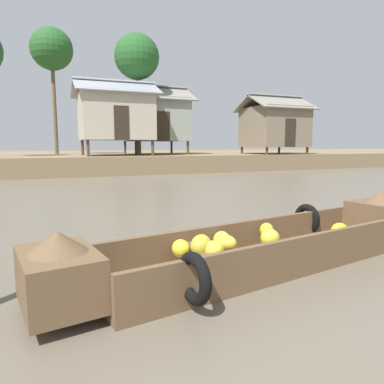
{
  "coord_description": "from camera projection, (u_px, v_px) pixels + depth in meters",
  "views": [
    {
      "loc": [
        -2.44,
        0.67,
        1.62
      ],
      "look_at": [
        0.31,
        7.26,
        0.66
      ],
      "focal_mm": 32.88,
      "sensor_mm": 36.0,
      "label": 1
    }
  ],
  "objects": [
    {
      "name": "ground_plane",
      "position": [
        143.0,
        204.0,
        9.68
      ],
      "size": [
        300.0,
        300.0,
        0.0
      ],
      "primitive_type": "plane",
      "color": "#665B4C"
    },
    {
      "name": "riverbank_strip",
      "position": [
        80.0,
        160.0,
        26.87
      ],
      "size": [
        160.0,
        20.0,
        1.0
      ],
      "primitive_type": "cube",
      "color": "#7F6B4C",
      "rests_on": "ground"
    },
    {
      "name": "banana_boat",
      "position": [
        264.0,
        245.0,
        4.7
      ],
      "size": [
        6.05,
        2.29,
        0.83
      ],
      "color": "brown",
      "rests_on": "ground"
    },
    {
      "name": "stilt_house_mid_left",
      "position": [
        116.0,
        116.0,
        20.29
      ],
      "size": [
        4.64,
        3.8,
        4.3
      ],
      "color": "#4C3826",
      "rests_on": "riverbank_strip"
    },
    {
      "name": "stilt_house_mid_right",
      "position": [
        155.0,
        119.0,
        23.28
      ],
      "size": [
        4.51,
        4.08,
        4.48
      ],
      "color": "#4C3826",
      "rests_on": "riverbank_strip"
    },
    {
      "name": "stilt_house_right",
      "position": [
        274.0,
        126.0,
        23.92
      ],
      "size": [
        4.3,
        3.94,
        3.96
      ],
      "color": "#4C3826",
      "rests_on": "riverbank_strip"
    },
    {
      "name": "palm_tree_near",
      "position": [
        137.0,
        58.0,
        21.09
      ],
      "size": [
        2.69,
        2.69,
        7.22
      ],
      "color": "brown",
      "rests_on": "riverbank_strip"
    },
    {
      "name": "palm_tree_far",
      "position": [
        52.0,
        50.0,
        22.45
      ],
      "size": [
        2.66,
        2.66,
        8.03
      ],
      "color": "brown",
      "rests_on": "riverbank_strip"
    }
  ]
}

